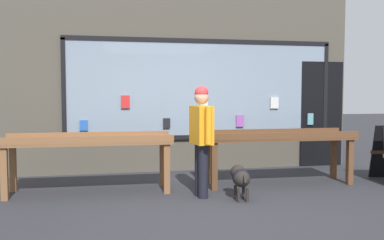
{
  "coord_description": "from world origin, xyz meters",
  "views": [
    {
      "loc": [
        -1.29,
        -5.62,
        1.51
      ],
      "look_at": [
        0.02,
        0.64,
        1.08
      ],
      "focal_mm": 40.0,
      "sensor_mm": 36.0,
      "label": 1
    }
  ],
  "objects": [
    {
      "name": "person_browsing",
      "position": [
        0.08,
        0.25,
        0.91
      ],
      "size": [
        0.27,
        0.63,
        1.58
      ],
      "rotation": [
        0.0,
        0.0,
        1.7
      ],
      "color": "black",
      "rests_on": "ground_plane"
    },
    {
      "name": "ground_plane",
      "position": [
        0.0,
        0.0,
        0.0
      ],
      "size": [
        40.0,
        40.0,
        0.0
      ],
      "primitive_type": "plane",
      "color": "#2D2D33"
    },
    {
      "name": "display_table_right",
      "position": [
        1.49,
        0.84,
        0.7
      ],
      "size": [
        2.47,
        0.74,
        0.87
      ],
      "color": "brown",
      "rests_on": "ground_plane"
    },
    {
      "name": "shopfront_facade",
      "position": [
        0.08,
        2.39,
        1.78
      ],
      "size": [
        7.08,
        0.29,
        3.61
      ],
      "color": "#4C473D",
      "rests_on": "ground_plane"
    },
    {
      "name": "display_table_left",
      "position": [
        -1.49,
        0.84,
        0.7
      ],
      "size": [
        2.47,
        0.75,
        0.88
      ],
      "color": "brown",
      "rests_on": "ground_plane"
    },
    {
      "name": "small_dog",
      "position": [
        0.58,
        -0.0,
        0.31
      ],
      "size": [
        0.27,
        0.57,
        0.46
      ],
      "rotation": [
        0.0,
        0.0,
        1.48
      ],
      "color": "black",
      "rests_on": "ground_plane"
    }
  ]
}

